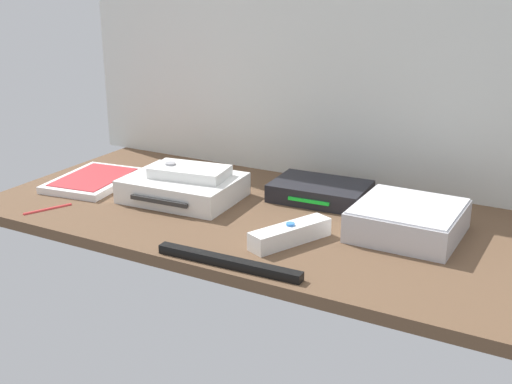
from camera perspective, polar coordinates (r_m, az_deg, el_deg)
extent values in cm
cube|color=brown|center=(121.74, 0.00, -2.22)|extent=(100.00, 48.00, 2.00)
cube|color=silver|center=(135.92, 5.19, 14.27)|extent=(110.00, 1.20, 64.00)
cube|color=white|center=(128.45, -6.31, 0.33)|extent=(21.94, 17.26, 4.40)
cube|color=#2D2D2D|center=(121.97, -8.32, -0.79)|extent=(12.01, 1.33, 0.80)
cube|color=silver|center=(113.67, 12.86, -2.42)|extent=(17.06, 17.06, 5.00)
cube|color=silver|center=(112.75, 12.95, -1.17)|extent=(16.37, 16.37, 0.30)
cube|color=white|center=(140.96, -13.70, 0.96)|extent=(15.98, 20.62, 1.40)
cube|color=#B72D33|center=(140.72, -13.73, 1.26)|extent=(13.21, 17.67, 0.16)
cube|color=black|center=(128.03, 5.52, 0.06)|extent=(18.63, 12.97, 3.40)
cube|color=#19D833|center=(122.55, 4.50, -0.79)|extent=(8.01, 0.84, 0.60)
cube|color=white|center=(108.35, 2.94, -3.60)|extent=(9.29, 14.99, 3.00)
cylinder|color=#387FDB|center=(107.70, 2.96, -2.77)|extent=(1.40, 1.40, 0.40)
cube|color=white|center=(127.60, -5.68, 1.74)|extent=(15.43, 10.05, 2.00)
cylinder|color=#99999E|center=(129.00, -7.30, 2.43)|extent=(2.28, 2.28, 0.40)
cube|color=black|center=(100.40, -2.39, -6.01)|extent=(24.04, 2.55, 1.40)
cylinder|color=red|center=(128.57, -17.39, -1.31)|extent=(4.40, 8.47, 0.70)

